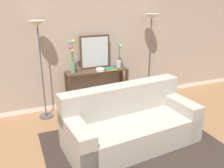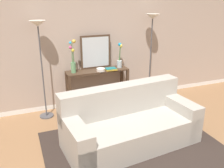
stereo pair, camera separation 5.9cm
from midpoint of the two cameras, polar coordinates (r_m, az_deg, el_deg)
The scene contains 13 objects.
ground_plane at distance 3.58m, azimuth 7.48°, elevation -18.27°, with size 16.00×16.00×0.02m, color #936B47.
back_wall at distance 5.03m, azimuth -4.79°, elevation 11.50°, with size 12.00×0.15×2.94m.
area_rug at distance 3.90m, azimuth 5.50°, elevation -14.32°, with size 2.63×1.92×0.01m.
couch at distance 3.86m, azimuth 4.49°, elevation -9.34°, with size 2.09×1.09×0.88m.
console_table at distance 4.99m, azimuth -2.99°, elevation 0.49°, with size 1.24×0.34×0.79m.
floor_lamp_left at distance 4.50m, azimuth -15.96°, elevation 9.02°, with size 0.28×0.28×1.79m.
floor_lamp_right at distance 5.19m, azimuth 9.45°, elevation 11.30°, with size 0.28×0.28×1.84m.
wall_mirror at distance 4.96m, azimuth -3.44°, elevation 7.35°, with size 0.61×0.02×0.66m.
vase_tall_flowers at distance 4.71m, azimuth -8.58°, elevation 5.47°, with size 0.13×0.11×0.64m.
vase_short_flowers at distance 5.04m, azimuth 2.13°, elevation 6.05°, with size 0.11×0.12×0.50m.
fruit_bowl at distance 4.82m, azimuth -2.24°, elevation 3.31°, with size 0.17×0.17×0.06m.
book_stack at distance 4.89m, azimuth 0.12°, elevation 3.45°, with size 0.22×0.16×0.04m.
book_row_under_console at distance 5.08m, azimuth -6.42°, elevation -5.12°, with size 0.34×0.18×0.13m.
Camera 2 is at (-1.41, -2.44, 2.20)m, focal length 39.79 mm.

